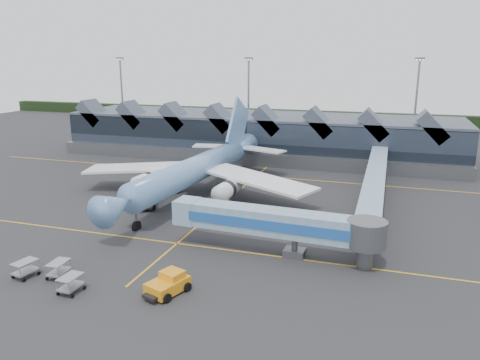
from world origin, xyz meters
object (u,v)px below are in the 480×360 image
(jet_bridge, at_px, (286,225))
(main_airliner, at_px, (197,169))
(pushback_tug, at_px, (168,284))
(fuel_truck, at_px, (148,191))

(jet_bridge, bearing_deg, main_airliner, 137.83)
(jet_bridge, relative_size, pushback_tug, 4.93)
(main_airliner, height_order, jet_bridge, main_airliner)
(main_airliner, xyz_separation_m, pushback_tug, (10.43, -32.11, -3.62))
(jet_bridge, xyz_separation_m, pushback_tug, (-8.99, -12.44, -2.82))
(jet_bridge, relative_size, fuel_truck, 2.51)
(main_airliner, bearing_deg, jet_bridge, -40.85)
(jet_bridge, xyz_separation_m, fuel_truck, (-25.16, 13.21, -1.83))
(main_airliner, xyz_separation_m, jet_bridge, (19.42, -19.67, -0.80))
(main_airliner, height_order, pushback_tug, main_airliner)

